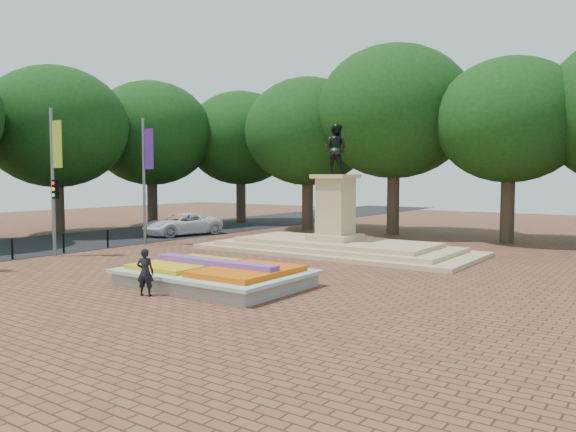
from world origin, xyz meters
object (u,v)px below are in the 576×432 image
(van, at_px, (182,224))
(monument, at_px, (335,235))
(flower_bed, at_px, (215,275))
(pedestrian, at_px, (145,272))

(van, bearing_deg, monument, 7.89)
(flower_bed, distance_m, van, 17.42)
(flower_bed, relative_size, monument, 0.45)
(monument, bearing_deg, pedestrian, -88.44)
(pedestrian, bearing_deg, flower_bed, -134.49)
(monument, distance_m, pedestrian, 12.52)
(flower_bed, height_order, van, van)
(flower_bed, distance_m, pedestrian, 2.64)
(pedestrian, bearing_deg, monument, -117.68)
(flower_bed, distance_m, monument, 10.07)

